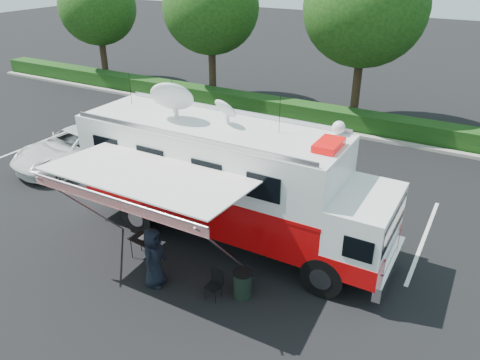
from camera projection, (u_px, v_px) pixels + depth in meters
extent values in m
plane|color=black|center=(233.00, 238.00, 15.37)|extent=(120.00, 120.00, 0.00)
cube|color=#9E998E|center=(422.00, 147.00, 22.16)|extent=(60.00, 0.35, 0.15)
cube|color=black|center=(427.00, 133.00, 22.67)|extent=(60.00, 1.20, 1.00)
cylinder|color=black|center=(103.00, 53.00, 32.54)|extent=(0.44, 0.44, 4.00)
ellipsoid|color=#14380F|center=(98.00, 8.00, 31.22)|extent=(5.12, 5.12, 4.86)
cylinder|color=black|center=(212.00, 64.00, 28.49)|extent=(0.44, 0.44, 4.40)
ellipsoid|color=#14380F|center=(211.00, 7.00, 27.04)|extent=(5.63, 5.63, 5.35)
cylinder|color=black|center=(357.00, 79.00, 24.44)|extent=(0.44, 0.44, 4.80)
ellipsoid|color=#14380F|center=(365.00, 7.00, 22.86)|extent=(6.14, 6.14, 5.84)
cube|color=silver|center=(46.00, 140.00, 23.21)|extent=(0.12, 5.50, 0.01)
cube|color=silver|center=(139.00, 164.00, 20.57)|extent=(0.12, 5.50, 0.01)
cube|color=silver|center=(261.00, 196.00, 17.93)|extent=(0.12, 5.50, 0.01)
cube|color=silver|center=(424.00, 239.00, 15.29)|extent=(0.12, 5.50, 0.01)
cube|color=black|center=(232.00, 222.00, 15.10)|extent=(9.48, 1.54, 0.33)
cylinder|color=black|center=(323.00, 276.00, 12.61)|extent=(1.21, 0.35, 1.21)
cylinder|color=black|center=(350.00, 233.00, 14.50)|extent=(1.21, 0.35, 1.21)
cylinder|color=black|center=(139.00, 216.00, 15.42)|extent=(1.21, 0.35, 1.21)
cylinder|color=black|center=(182.00, 187.00, 17.31)|extent=(1.21, 0.35, 1.21)
cube|color=silver|center=(389.00, 267.00, 12.87)|extent=(0.22, 2.76, 0.44)
cube|color=white|center=(364.00, 227.00, 12.77)|extent=(1.54, 2.76, 1.87)
cube|color=#B80708|center=(362.00, 247.00, 13.06)|extent=(1.56, 2.78, 0.61)
cube|color=black|center=(393.00, 223.00, 12.31)|extent=(0.13, 2.46, 0.77)
cube|color=#B80708|center=(212.00, 194.00, 15.07)|extent=(8.38, 2.76, 1.32)
cube|color=#B80708|center=(211.00, 175.00, 14.78)|extent=(8.40, 2.78, 0.11)
cube|color=white|center=(210.00, 151.00, 14.41)|extent=(8.38, 2.76, 1.54)
cube|color=silver|center=(210.00, 126.00, 14.05)|extent=(8.38, 2.76, 0.09)
cube|color=#CC0505|center=(329.00, 145.00, 12.33)|extent=(0.61, 1.05, 0.18)
sphere|color=white|center=(339.00, 127.00, 13.19)|extent=(0.37, 0.37, 0.37)
ellipsoid|color=silver|center=(172.00, 97.00, 14.11)|extent=(1.32, 1.32, 0.40)
ellipsoid|color=silver|center=(226.00, 108.00, 13.78)|extent=(0.77, 0.77, 0.22)
cylinder|color=black|center=(130.00, 89.00, 15.65)|extent=(0.02, 0.02, 1.10)
cylinder|color=black|center=(173.00, 97.00, 14.87)|extent=(0.02, 0.02, 1.10)
cylinder|color=black|center=(280.00, 115.00, 13.22)|extent=(0.02, 0.02, 1.10)
cube|color=silver|center=(147.00, 175.00, 12.28)|extent=(5.51, 2.64, 0.22)
cube|color=red|center=(114.00, 202.00, 11.35)|extent=(5.51, 0.04, 0.31)
cylinder|color=#B2B2B7|center=(112.00, 198.00, 11.28)|extent=(5.51, 0.07, 0.07)
cylinder|color=#B2B2B7|center=(85.00, 206.00, 14.05)|extent=(0.05, 2.83, 3.18)
cylinder|color=#B2B2B7|center=(229.00, 255.00, 11.84)|extent=(0.05, 2.83, 3.18)
imported|color=silver|center=(79.00, 163.00, 20.75)|extent=(3.47, 5.94, 1.55)
imported|color=black|center=(156.00, 284.00, 13.26)|extent=(0.74, 0.98, 1.80)
cube|color=black|center=(144.00, 239.00, 14.08)|extent=(0.89, 0.68, 0.04)
cylinder|color=black|center=(132.00, 249.00, 14.22)|extent=(0.02, 0.02, 0.68)
cylinder|color=black|center=(141.00, 242.00, 14.55)|extent=(0.02, 0.02, 0.68)
cylinder|color=black|center=(149.00, 255.00, 13.92)|extent=(0.02, 0.02, 0.68)
cylinder|color=black|center=(158.00, 248.00, 14.25)|extent=(0.02, 0.02, 0.68)
cube|color=silver|center=(143.00, 237.00, 14.14)|extent=(0.21, 0.29, 0.01)
cube|color=black|center=(213.00, 287.00, 12.55)|extent=(0.39, 0.39, 0.03)
cube|color=black|center=(217.00, 276.00, 12.60)|extent=(0.39, 0.04, 0.43)
cylinder|color=black|center=(206.00, 294.00, 12.58)|extent=(0.02, 0.02, 0.39)
cylinder|color=black|center=(212.00, 287.00, 12.82)|extent=(0.02, 0.02, 0.39)
cylinder|color=black|center=(215.00, 298.00, 12.45)|extent=(0.02, 0.02, 0.39)
cylinder|color=black|center=(221.00, 291.00, 12.69)|extent=(0.02, 0.02, 0.39)
cylinder|color=black|center=(243.00, 285.00, 12.63)|extent=(0.50, 0.50, 0.76)
cylinder|color=black|center=(243.00, 273.00, 12.45)|extent=(0.54, 0.54, 0.04)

